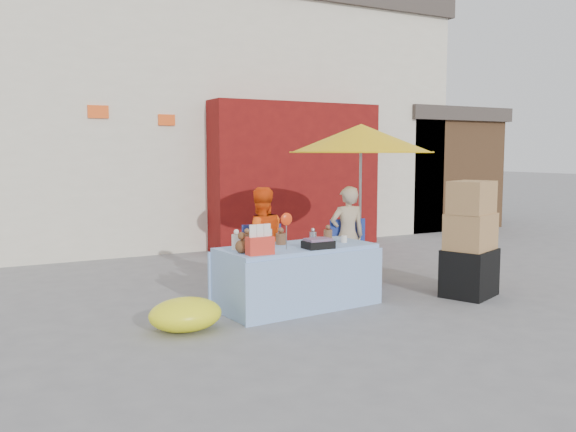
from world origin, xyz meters
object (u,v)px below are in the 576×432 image
market_table (296,276)px  chair_right (353,267)px  vendor_beige (347,236)px  box_stack (470,244)px  vendor_orange (261,241)px  umbrella (361,139)px  chair_left (266,276)px

market_table → chair_right: (1.15, 0.56, -0.10)m
vendor_beige → box_stack: box_stack is taller
vendor_orange → box_stack: bearing=162.0°
market_table → umbrella: (1.44, 0.85, 1.54)m
vendor_beige → chair_right: bearing=103.2°
chair_left → vendor_orange: size_ratio=0.65×
umbrella → box_stack: 1.97m
vendor_beige → vendor_orange: bearing=11.8°
chair_right → umbrella: umbrella is taller
vendor_beige → market_table: bearing=43.1°
chair_right → box_stack: box_stack is taller
market_table → box_stack: size_ratio=1.34×
market_table → chair_right: 1.28m
chair_left → vendor_orange: bearing=103.2°
vendor_orange → vendor_beige: (1.25, 0.00, -0.01)m
vendor_orange → box_stack: 2.50m
vendor_beige → box_stack: bearing=138.3°
chair_left → vendor_beige: size_ratio=0.66×
market_table → chair_right: size_ratio=2.18×
chair_left → vendor_beige: 1.31m
vendor_orange → chair_right: bearing=-174.3°
chair_right → umbrella: 1.69m
chair_left → umbrella: umbrella is taller
chair_left → chair_right: size_ratio=1.00×
box_stack → vendor_beige: bearing=126.5°
vendor_orange → vendor_beige: 1.25m
vendor_beige → box_stack: size_ratio=0.93×
chair_right → box_stack: 1.49m
vendor_orange → vendor_beige: size_ratio=1.02×
chair_left → vendor_orange: 0.42m
chair_left → chair_right: 1.25m
vendor_orange → umbrella: 1.99m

